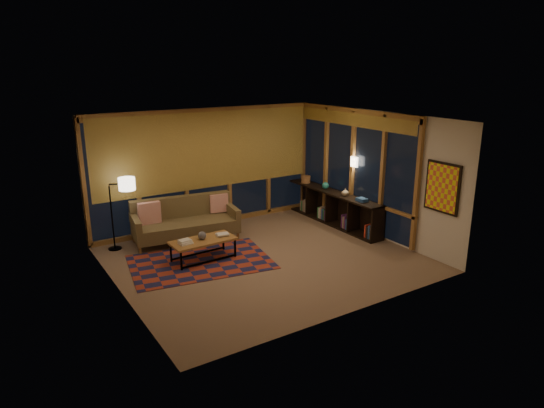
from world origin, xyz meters
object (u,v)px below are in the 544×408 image
floor_lamp (112,214)px  bookshelf (332,207)px  sofa (186,221)px  coffee_table (203,250)px

floor_lamp → bookshelf: size_ratio=0.48×
floor_lamp → bookshelf: floor_lamp is taller
sofa → floor_lamp: bearing=175.1°
coffee_table → bookshelf: (3.50, 0.42, 0.18)m
bookshelf → sofa: bearing=167.6°
floor_lamp → coffee_table: bearing=-23.4°
coffee_table → floor_lamp: 2.04m
coffee_table → bookshelf: 3.53m
coffee_table → sofa: bearing=81.5°
sofa → bookshelf: 3.45m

